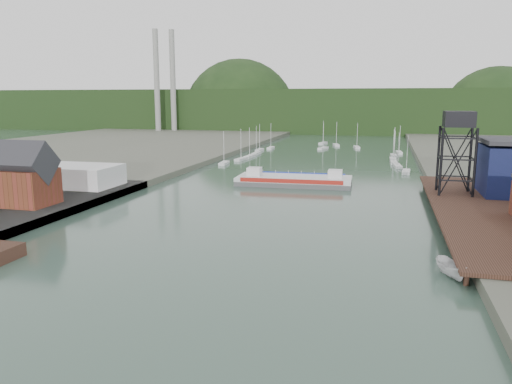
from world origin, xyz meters
The scene contains 10 objects.
ground centered at (0.00, 0.00, 0.00)m, with size 600.00×600.00×0.00m, color #2A4237.
east_pier centered at (37.00, 45.00, 1.90)m, with size 14.00×70.00×2.45m.
harbor_building centered at (-42.00, 30.00, 6.09)m, with size 12.20×8.20×8.90m.
white_shed centered at (-44.00, 50.00, 3.85)m, with size 18.00×12.00×4.50m, color silver.
lift_tower centered at (35.00, 58.00, 15.65)m, with size 6.50×6.50×16.00m.
marina_sailboats centered at (0.08, 138.46, 0.35)m, with size 57.71×92.65×0.90m.
smokestacks centered at (-106.00, 232.50, 30.00)m, with size 11.20×8.20×60.00m.
distant_hills centered at (-3.98, 301.35, 10.38)m, with size 500.00×120.00×80.00m.
chain_ferry centered at (0.60, 72.31, 1.13)m, with size 27.67×12.09×3.93m.
motorboat centered at (29.69, 13.94, 1.10)m, with size 2.14×5.70×2.20m, color silver.
Camera 1 is at (21.54, -44.98, 20.55)m, focal length 35.00 mm.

